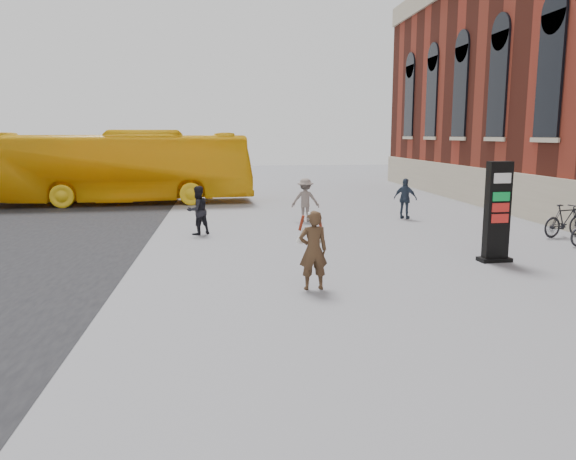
{
  "coord_description": "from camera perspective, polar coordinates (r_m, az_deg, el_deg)",
  "views": [
    {
      "loc": [
        -2.55,
        -12.13,
        3.34
      ],
      "look_at": [
        -1.11,
        0.65,
        1.16
      ],
      "focal_mm": 35.0,
      "sensor_mm": 36.0,
      "label": 1
    }
  ],
  "objects": [
    {
      "name": "ground",
      "position": [
        12.84,
        5.28,
        -5.48
      ],
      "size": [
        100.0,
        100.0,
        0.0
      ],
      "primitive_type": "plane",
      "color": "#9E9EA3"
    },
    {
      "name": "woman",
      "position": [
        12.19,
        2.57,
        -1.96
      ],
      "size": [
        0.68,
        0.63,
        1.74
      ],
      "rotation": [
        0.0,
        0.0,
        3.21
      ],
      "color": "#3F2E1C",
      "rests_on": "ground"
    },
    {
      "name": "pedestrian_c",
      "position": [
        23.05,
        11.83,
        3.14
      ],
      "size": [
        1.0,
        0.89,
        1.62
      ],
      "primitive_type": "imported",
      "rotation": [
        0.0,
        0.0,
        2.49
      ],
      "color": "#2D3A4C",
      "rests_on": "ground"
    },
    {
      "name": "pedestrian_a",
      "position": [
        19.18,
        -9.15,
        1.98
      ],
      "size": [
        1.01,
        0.97,
        1.65
      ],
      "primitive_type": "imported",
      "rotation": [
        0.0,
        0.0,
        3.75
      ],
      "color": "black",
      "rests_on": "ground"
    },
    {
      "name": "bike_7",
      "position": [
        20.65,
        26.33,
        0.87
      ],
      "size": [
        1.9,
        1.03,
        1.1
      ],
      "primitive_type": "imported",
      "rotation": [
        0.0,
        0.0,
        1.87
      ],
      "color": "black",
      "rests_on": "ground"
    },
    {
      "name": "info_pylon",
      "position": [
        15.8,
        20.49,
        1.71
      ],
      "size": [
        0.88,
        0.48,
        2.66
      ],
      "rotation": [
        0.0,
        0.0,
        0.07
      ],
      "color": "black",
      "rests_on": "ground"
    },
    {
      "name": "pedestrian_b",
      "position": [
        21.86,
        1.78,
        3.07
      ],
      "size": [
        1.19,
        0.84,
        1.68
      ],
      "primitive_type": "imported",
      "rotation": [
        0.0,
        0.0,
        2.93
      ],
      "color": "slate",
      "rests_on": "ground"
    },
    {
      "name": "bus",
      "position": [
        28.76,
        -16.73,
        6.15
      ],
      "size": [
        13.02,
        3.91,
        3.58
      ],
      "primitive_type": "imported",
      "rotation": [
        0.0,
        0.0,
        1.64
      ],
      "color": "yellow",
      "rests_on": "road"
    }
  ]
}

